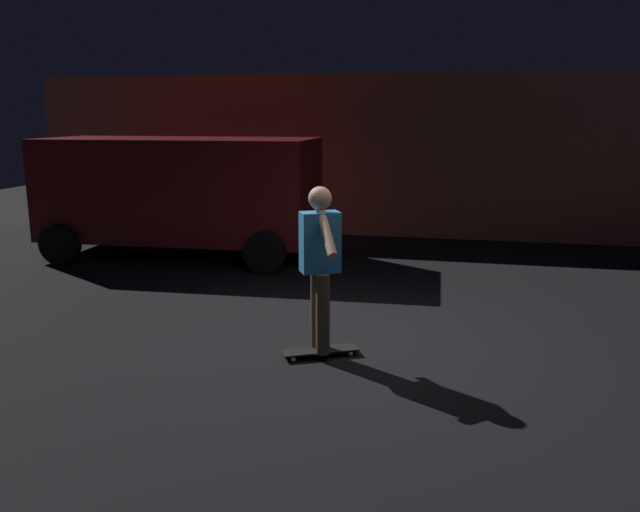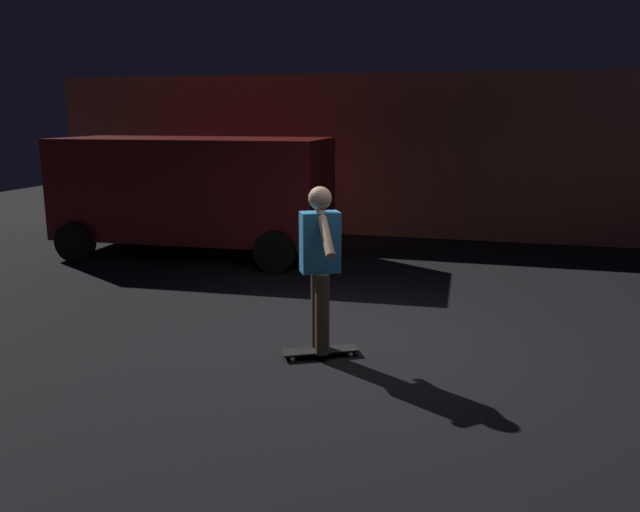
{
  "view_description": "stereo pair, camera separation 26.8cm",
  "coord_description": "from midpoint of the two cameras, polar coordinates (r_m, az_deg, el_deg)",
  "views": [
    {
      "loc": [
        1.03,
        -6.47,
        2.42
      ],
      "look_at": [
        -0.35,
        -0.4,
        1.05
      ],
      "focal_mm": 36.23,
      "sensor_mm": 36.0,
      "label": 1
    },
    {
      "loc": [
        1.29,
        -6.41,
        2.42
      ],
      "look_at": [
        -0.35,
        -0.4,
        1.05
      ],
      "focal_mm": 36.23,
      "sensor_mm": 36.0,
      "label": 2
    }
  ],
  "objects": [
    {
      "name": "ground_plane",
      "position": [
        6.98,
        2.42,
        -7.91
      ],
      "size": [
        28.0,
        28.0,
        0.0
      ],
      "primitive_type": "plane",
      "color": "black"
    },
    {
      "name": "parked_van",
      "position": [
        11.45,
        -12.88,
        5.75
      ],
      "size": [
        4.68,
        2.37,
        2.03
      ],
      "color": "maroon",
      "rests_on": "ground_plane"
    },
    {
      "name": "skateboard_ridden",
      "position": [
        6.66,
        -1.17,
        -8.39
      ],
      "size": [
        0.78,
        0.54,
        0.07
      ],
      "color": "black",
      "rests_on": "ground_plane"
    },
    {
      "name": "low_building",
      "position": [
        14.82,
        2.47,
        9.23
      ],
      "size": [
        13.2,
        3.42,
        3.22
      ],
      "color": "#B76B4C",
      "rests_on": "ground_plane"
    },
    {
      "name": "skater",
      "position": [
        6.38,
        -1.2,
        -0.12
      ],
      "size": [
        0.53,
        0.91,
        1.67
      ],
      "color": "brown",
      "rests_on": "skateboard_ridden"
    }
  ]
}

